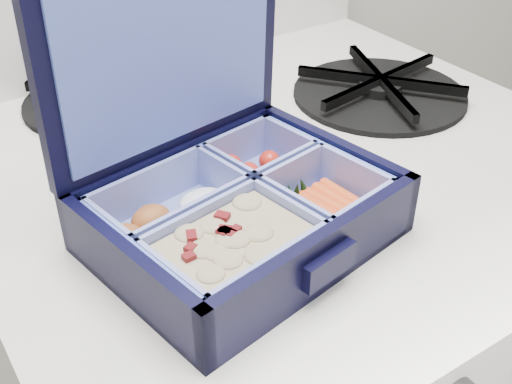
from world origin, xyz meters
TOP-DOWN VIEW (x-y plane):
  - bento_box at (-0.54, 1.56)m, footprint 0.25×0.21m
  - burner_grate at (-0.27, 1.69)m, footprint 0.23×0.23m
  - burner_grate_rear at (-0.54, 1.85)m, footprint 0.23×0.23m
  - fork at (-0.54, 1.70)m, footprint 0.13×0.16m

SIDE VIEW (x-z plane):
  - fork at x=-0.54m, z-range 0.91..0.92m
  - burner_grate_rear at x=-0.54m, z-range 0.91..0.94m
  - burner_grate at x=-0.27m, z-range 0.91..0.94m
  - bento_box at x=-0.54m, z-range 0.91..0.97m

